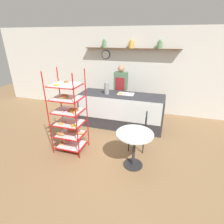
# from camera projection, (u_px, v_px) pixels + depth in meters

# --- Properties ---
(ground_plane) EXTENTS (14.00, 14.00, 0.00)m
(ground_plane) POSITION_uv_depth(u_px,v_px,m) (106.00, 153.00, 3.94)
(ground_plane) COLOR olive
(back_wall) EXTENTS (10.00, 0.30, 2.70)m
(back_wall) POSITION_uv_depth(u_px,v_px,m) (131.00, 71.00, 5.73)
(back_wall) COLOR white
(back_wall) RESTS_ON ground_plane
(display_counter) EXTENTS (2.33, 0.78, 0.94)m
(display_counter) POSITION_uv_depth(u_px,v_px,m) (121.00, 111.00, 4.97)
(display_counter) COLOR #333338
(display_counter) RESTS_ON ground_plane
(pastry_rack) EXTENTS (0.66, 0.53, 1.83)m
(pastry_rack) POSITION_uv_depth(u_px,v_px,m) (69.00, 118.00, 3.75)
(pastry_rack) COLOR #B71414
(pastry_rack) RESTS_ON ground_plane
(person_worker) EXTENTS (0.39, 0.23, 1.65)m
(person_worker) POSITION_uv_depth(u_px,v_px,m) (121.00, 90.00, 5.33)
(person_worker) COLOR #282833
(person_worker) RESTS_ON ground_plane
(cafe_table) EXTENTS (0.71, 0.71, 0.75)m
(cafe_table) POSITION_uv_depth(u_px,v_px,m) (134.00, 142.00, 3.34)
(cafe_table) COLOR #262628
(cafe_table) RESTS_ON ground_plane
(cafe_chair) EXTENTS (0.40, 0.40, 0.89)m
(cafe_chair) POSITION_uv_depth(u_px,v_px,m) (141.00, 128.00, 3.87)
(cafe_chair) COLOR black
(cafe_chair) RESTS_ON ground_plane
(coffee_carafe) EXTENTS (0.13, 0.13, 0.33)m
(coffee_carafe) POSITION_uv_depth(u_px,v_px,m) (107.00, 88.00, 4.79)
(coffee_carafe) COLOR gray
(coffee_carafe) RESTS_ON display_counter
(donut_tray_counter) EXTENTS (0.45, 0.27, 0.05)m
(donut_tray_counter) POSITION_uv_depth(u_px,v_px,m) (126.00, 94.00, 4.82)
(donut_tray_counter) COLOR white
(donut_tray_counter) RESTS_ON display_counter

